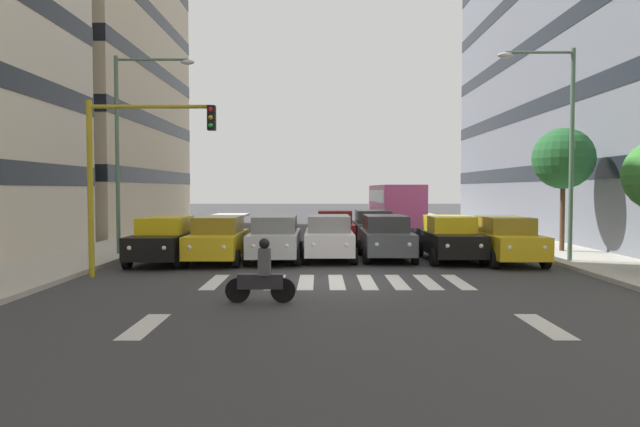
{
  "coord_description": "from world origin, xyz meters",
  "views": [
    {
      "loc": [
        0.51,
        16.95,
        2.76
      ],
      "look_at": [
        0.48,
        -3.49,
        1.88
      ],
      "focal_mm": 32.35,
      "sensor_mm": 36.0,
      "label": 1
    }
  ],
  "objects_px": {
    "car_2": "(386,237)",
    "street_tree_1": "(563,159)",
    "car_4": "(275,238)",
    "street_lamp_left": "(560,133)",
    "car_5": "(218,239)",
    "car_6": "(165,239)",
    "car_0": "(506,239)",
    "car_1": "(450,238)",
    "bus_behind_traffic": "(394,202)",
    "street_lamp_right": "(129,134)",
    "traffic_light_gantry": "(126,159)",
    "car_3": "(329,237)",
    "car_row2_0": "(335,227)",
    "car_row2_1": "(373,228)",
    "motorcycle_with_rider": "(262,276)"
  },
  "relations": [
    {
      "from": "car_5",
      "to": "bus_behind_traffic",
      "type": "height_order",
      "value": "bus_behind_traffic"
    },
    {
      "from": "car_0",
      "to": "car_6",
      "type": "relative_size",
      "value": 1.0
    },
    {
      "from": "car_3",
      "to": "street_lamp_right",
      "type": "relative_size",
      "value": 0.56
    },
    {
      "from": "car_1",
      "to": "car_row2_1",
      "type": "distance_m",
      "value": 6.37
    },
    {
      "from": "car_4",
      "to": "bus_behind_traffic",
      "type": "height_order",
      "value": "bus_behind_traffic"
    },
    {
      "from": "car_1",
      "to": "bus_behind_traffic",
      "type": "relative_size",
      "value": 0.42
    },
    {
      "from": "car_2",
      "to": "street_tree_1",
      "type": "bearing_deg",
      "value": -166.87
    },
    {
      "from": "car_0",
      "to": "car_6",
      "type": "xyz_separation_m",
      "value": [
        12.65,
        0.05,
        0.0
      ]
    },
    {
      "from": "street_lamp_left",
      "to": "car_2",
      "type": "bearing_deg",
      "value": -14.02
    },
    {
      "from": "bus_behind_traffic",
      "to": "traffic_light_gantry",
      "type": "xyz_separation_m",
      "value": [
        10.98,
        20.24,
        1.81
      ]
    },
    {
      "from": "car_2",
      "to": "car_5",
      "type": "distance_m",
      "value": 6.47
    },
    {
      "from": "motorcycle_with_rider",
      "to": "car_6",
      "type": "bearing_deg",
      "value": -59.63
    },
    {
      "from": "car_0",
      "to": "street_tree_1",
      "type": "height_order",
      "value": "street_tree_1"
    },
    {
      "from": "car_5",
      "to": "car_3",
      "type": "bearing_deg",
      "value": -169.08
    },
    {
      "from": "car_4",
      "to": "traffic_light_gantry",
      "type": "distance_m",
      "value": 6.5
    },
    {
      "from": "car_1",
      "to": "bus_behind_traffic",
      "type": "xyz_separation_m",
      "value": [
        0.0,
        -16.24,
        0.97
      ]
    },
    {
      "from": "car_1",
      "to": "car_6",
      "type": "relative_size",
      "value": 1.0
    },
    {
      "from": "car_0",
      "to": "car_5",
      "type": "xyz_separation_m",
      "value": [
        10.72,
        -0.21,
        0.0
      ]
    },
    {
      "from": "car_3",
      "to": "street_lamp_left",
      "type": "distance_m",
      "value": 9.32
    },
    {
      "from": "car_3",
      "to": "bus_behind_traffic",
      "type": "relative_size",
      "value": 0.42
    },
    {
      "from": "car_2",
      "to": "motorcycle_with_rider",
      "type": "bearing_deg",
      "value": 65.04
    },
    {
      "from": "car_5",
      "to": "car_6",
      "type": "bearing_deg",
      "value": 7.59
    },
    {
      "from": "car_4",
      "to": "street_lamp_left",
      "type": "height_order",
      "value": "street_lamp_left"
    },
    {
      "from": "car_4",
      "to": "street_lamp_left",
      "type": "bearing_deg",
      "value": 174.54
    },
    {
      "from": "car_row2_0",
      "to": "motorcycle_with_rider",
      "type": "height_order",
      "value": "car_row2_0"
    },
    {
      "from": "car_row2_1",
      "to": "car_2",
      "type": "bearing_deg",
      "value": 89.97
    },
    {
      "from": "car_4",
      "to": "car_5",
      "type": "xyz_separation_m",
      "value": [
        2.1,
        0.4,
        0.0
      ]
    },
    {
      "from": "car_3",
      "to": "motorcycle_with_rider",
      "type": "height_order",
      "value": "car_3"
    },
    {
      "from": "car_5",
      "to": "car_1",
      "type": "bearing_deg",
      "value": -177.32
    },
    {
      "from": "car_2",
      "to": "car_4",
      "type": "bearing_deg",
      "value": 7.06
    },
    {
      "from": "street_lamp_right",
      "to": "car_5",
      "type": "bearing_deg",
      "value": 155.91
    },
    {
      "from": "street_tree_1",
      "to": "traffic_light_gantry",
      "type": "bearing_deg",
      "value": 21.19
    },
    {
      "from": "bus_behind_traffic",
      "to": "street_lamp_right",
      "type": "relative_size",
      "value": 1.33
    },
    {
      "from": "traffic_light_gantry",
      "to": "street_lamp_left",
      "type": "xyz_separation_m",
      "value": [
        -14.72,
        -2.99,
        1.11
      ]
    },
    {
      "from": "car_3",
      "to": "car_4",
      "type": "relative_size",
      "value": 1.0
    },
    {
      "from": "car_0",
      "to": "car_1",
      "type": "distance_m",
      "value": 2.04
    },
    {
      "from": "car_4",
      "to": "traffic_light_gantry",
      "type": "relative_size",
      "value": 0.81
    },
    {
      "from": "street_tree_1",
      "to": "car_4",
      "type": "bearing_deg",
      "value": 10.98
    },
    {
      "from": "car_2",
      "to": "car_5",
      "type": "bearing_deg",
      "value": 8.27
    },
    {
      "from": "car_1",
      "to": "car_3",
      "type": "height_order",
      "value": "same"
    },
    {
      "from": "car_row2_1",
      "to": "car_0",
      "type": "bearing_deg",
      "value": 123.43
    },
    {
      "from": "car_1",
      "to": "car_6",
      "type": "xyz_separation_m",
      "value": [
        10.71,
        0.67,
        0.0
      ]
    },
    {
      "from": "car_0",
      "to": "car_1",
      "type": "xyz_separation_m",
      "value": [
        1.94,
        -0.62,
        0.0
      ]
    },
    {
      "from": "car_2",
      "to": "traffic_light_gantry",
      "type": "xyz_separation_m",
      "value": [
        8.6,
        4.52,
        2.79
      ]
    },
    {
      "from": "street_lamp_left",
      "to": "street_lamp_right",
      "type": "bearing_deg",
      "value": -8.04
    },
    {
      "from": "car_5",
      "to": "traffic_light_gantry",
      "type": "relative_size",
      "value": 0.81
    },
    {
      "from": "car_row2_1",
      "to": "street_tree_1",
      "type": "bearing_deg",
      "value": 154.72
    },
    {
      "from": "car_4",
      "to": "street_lamp_right",
      "type": "bearing_deg",
      "value": -12.48
    },
    {
      "from": "car_3",
      "to": "street_tree_1",
      "type": "xyz_separation_m",
      "value": [
        -9.88,
        -1.91,
        3.13
      ]
    },
    {
      "from": "car_1",
      "to": "car_row2_0",
      "type": "bearing_deg",
      "value": -54.79
    }
  ]
}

